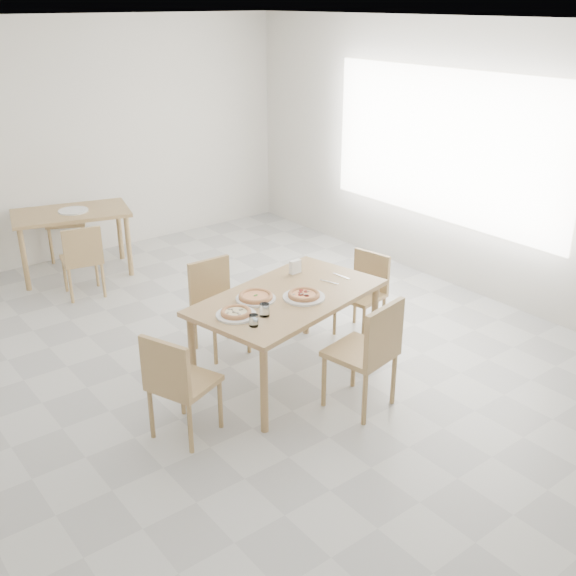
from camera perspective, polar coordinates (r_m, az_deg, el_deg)
room at (r=7.52m, az=13.02°, el=11.60°), size 7.28×7.00×7.00m
main_table at (r=5.47m, az=-0.00°, el=-1.34°), size 1.74×1.21×0.75m
chair_south at (r=5.13m, az=6.94°, el=-5.09°), size 0.53×0.53×0.91m
chair_north at (r=6.05m, az=-6.10°, el=-0.96°), size 0.42×0.42×0.83m
chair_west at (r=4.84m, az=-9.41°, el=-7.69°), size 0.54×0.54×0.84m
chair_east at (r=6.37m, az=6.52°, el=0.03°), size 0.45×0.45×0.78m
plate_margherita at (r=5.35m, az=-2.75°, el=-0.92°), size 0.32×0.32×0.02m
plate_mushroom at (r=5.09m, az=-4.42°, el=-2.29°), size 0.31×0.31×0.02m
plate_pepperoni at (r=5.38m, az=1.35°, el=-0.78°), size 0.34×0.34×0.02m
pizza_margherita at (r=5.34m, az=-2.75°, el=-0.70°), size 0.32×0.32×0.03m
pizza_mushroom at (r=5.08m, az=-4.42°, el=-2.05°), size 0.31×0.31×0.03m
pizza_pepperoni at (r=5.37m, az=1.36°, el=-0.56°), size 0.29×0.29×0.03m
tumbler_a at (r=4.92m, az=-2.92°, el=-2.76°), size 0.07×0.07×0.09m
tumbler_b at (r=5.07m, az=-2.00°, el=-1.87°), size 0.08×0.08×0.10m
napkin_holder at (r=5.83m, az=0.62°, el=1.74°), size 0.12×0.06×0.13m
fork_a at (r=5.69m, az=3.50°, el=0.51°), size 0.07×0.17×0.01m
fork_b at (r=5.82m, az=4.53°, el=1.01°), size 0.03×0.19×0.01m
second_table at (r=8.02m, az=-17.86°, el=5.49°), size 1.41×1.02×0.75m
chair_back_s at (r=7.39m, az=-17.02°, el=2.58°), size 0.46×0.46×0.80m
chair_back_n at (r=8.71m, az=-18.25°, el=6.00°), size 0.60×0.60×0.91m
plate_empty at (r=7.98m, az=-17.72°, el=6.25°), size 0.33×0.33×0.02m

